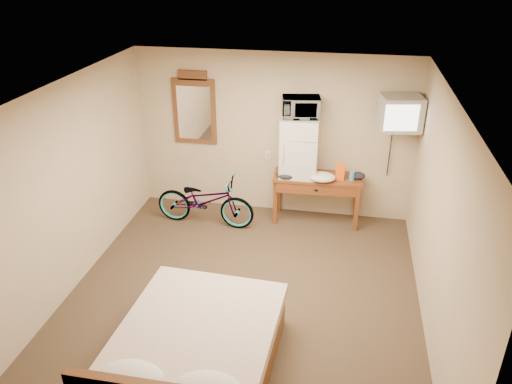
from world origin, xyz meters
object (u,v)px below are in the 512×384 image
(desk, at_px, (317,185))
(wall_mirror, at_px, (194,109))
(bicycle, at_px, (205,200))
(mini_fridge, at_px, (299,146))
(blue_cup, at_px, (352,176))
(bed, at_px, (192,358))
(crt_television, at_px, (400,113))
(microwave, at_px, (301,107))

(desk, bearing_deg, wall_mirror, 172.01)
(bicycle, bearing_deg, desk, -73.69)
(mini_fridge, height_order, blue_cup, mini_fridge)
(bicycle, distance_m, bed, 3.08)
(crt_television, bearing_deg, bicycle, -171.55)
(crt_television, distance_m, bicycle, 3.06)
(microwave, bearing_deg, bed, -110.00)
(blue_cup, bearing_deg, bed, -112.76)
(wall_mirror, relative_size, bicycle, 0.75)
(crt_television, bearing_deg, blue_cup, -176.51)
(mini_fridge, relative_size, bicycle, 0.59)
(blue_cup, relative_size, bed, 0.06)
(mini_fridge, relative_size, crt_television, 1.38)
(desk, xyz_separation_m, bicycle, (-1.64, -0.38, -0.23))
(mini_fridge, height_order, bed, mini_fridge)
(desk, relative_size, bicycle, 0.88)
(desk, bearing_deg, crt_television, 1.05)
(desk, distance_m, blue_cup, 0.53)
(bed, bearing_deg, microwave, 79.74)
(wall_mirror, distance_m, bicycle, 1.40)
(desk, height_order, bicycle, bicycle)
(desk, relative_size, wall_mirror, 1.17)
(microwave, relative_size, wall_mirror, 0.47)
(mini_fridge, xyz_separation_m, crt_television, (1.35, -0.04, 0.60))
(mini_fridge, distance_m, crt_television, 1.48)
(desk, height_order, microwave, microwave)
(desk, xyz_separation_m, mini_fridge, (-0.29, 0.06, 0.57))
(microwave, bearing_deg, mini_fridge, -133.50)
(desk, distance_m, bicycle, 1.70)
(mini_fridge, distance_m, blue_cup, 0.88)
(blue_cup, relative_size, wall_mirror, 0.11)
(mini_fridge, bearing_deg, bicycle, -161.91)
(bicycle, bearing_deg, wall_mirror, 27.67)
(desk, distance_m, mini_fridge, 0.64)
(wall_mirror, bearing_deg, desk, -7.99)
(desk, distance_m, microwave, 1.19)
(desk, height_order, bed, bed)
(blue_cup, xyz_separation_m, crt_television, (0.57, 0.03, 0.98))
(mini_fridge, distance_m, bed, 3.61)
(desk, distance_m, bed, 3.52)
(desk, bearing_deg, bed, -105.16)
(blue_cup, xyz_separation_m, bicycle, (-2.13, -0.37, -0.42))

